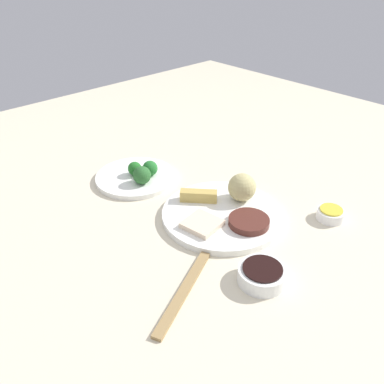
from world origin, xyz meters
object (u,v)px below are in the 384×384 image
Objects in this scene: soy_sauce_bowl at (262,275)px; chopsticks_pair at (184,291)px; broccoli_plate at (136,177)px; sauce_ramekin_hot_mustard at (330,214)px; main_plate at (222,215)px.

soy_sauce_bowl reaches higher than chopsticks_pair.
broccoli_plate is 0.54m from sauce_ramekin_hot_mustard.
broccoli_plate is at bearing -6.79° from soy_sauce_bowl.
sauce_ramekin_hot_mustard is 0.28× the size of chopsticks_pair.
main_plate reaches higher than broccoli_plate.
sauce_ramekin_hot_mustard is at bearing -98.32° from chopsticks_pair.
chopsticks_pair is at bearing 81.68° from sauce_ramekin_hot_mustard.
broccoli_plate is 0.51m from soy_sauce_bowl.
main_plate is 1.24× the size of chopsticks_pair.
broccoli_plate is 2.34× the size of soy_sauce_bowl.
chopsticks_pair is (-0.42, 0.20, -0.00)m from broccoli_plate.
soy_sauce_bowl reaches higher than broccoli_plate.
main_plate is at bearing 45.58° from sauce_ramekin_hot_mustard.
soy_sauce_bowl is (-0.50, 0.06, 0.01)m from broccoli_plate.
main_plate is 0.26m from sauce_ramekin_hot_mustard.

